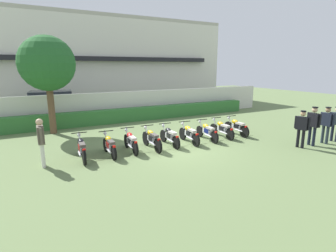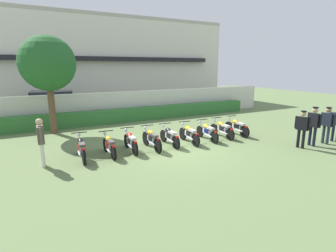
{
  "view_description": "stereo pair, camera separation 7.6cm",
  "coord_description": "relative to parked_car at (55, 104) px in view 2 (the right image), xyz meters",
  "views": [
    {
      "loc": [
        -5.62,
        -9.48,
        3.5
      ],
      "look_at": [
        0.0,
        0.98,
        0.85
      ],
      "focal_mm": 28.3,
      "sensor_mm": 36.0,
      "label": 1
    },
    {
      "loc": [
        -5.55,
        -9.52,
        3.5
      ],
      "look_at": [
        0.0,
        0.98,
        0.85
      ],
      "focal_mm": 28.3,
      "sensor_mm": 36.0,
      "label": 2
    }
  ],
  "objects": [
    {
      "name": "motorcycle_in_row_7",
      "position": [
        6.92,
        -9.68,
        -0.5
      ],
      "size": [
        0.6,
        1.9,
        0.94
      ],
      "rotation": [
        0.0,
        0.0,
        1.54
      ],
      "color": "black",
      "rests_on": "ground"
    },
    {
      "name": "officer_2",
      "position": [
        10.42,
        -12.85,
        0.09
      ],
      "size": [
        0.26,
        0.68,
        1.72
      ],
      "rotation": [
        0.0,
        0.0,
        3.07
      ],
      "color": "#28333D",
      "rests_on": "ground"
    },
    {
      "name": "motorcycle_in_row_5",
      "position": [
        4.88,
        -9.79,
        -0.49
      ],
      "size": [
        0.6,
        1.89,
        0.96
      ],
      "rotation": [
        0.0,
        0.0,
        1.5
      ],
      "color": "black",
      "rests_on": "ground"
    },
    {
      "name": "inspector_person",
      "position": [
        -1.36,
        -9.87,
        0.11
      ],
      "size": [
        0.24,
        0.7,
        1.75
      ],
      "color": "silver",
      "rests_on": "ground"
    },
    {
      "name": "motorcycle_in_row_1",
      "position": [
        1.08,
        -9.81,
        -0.5
      ],
      "size": [
        0.6,
        1.77,
        0.94
      ],
      "rotation": [
        0.0,
        0.0,
        1.56
      ],
      "color": "black",
      "rests_on": "ground"
    },
    {
      "name": "parked_car",
      "position": [
        0.0,
        0.0,
        0.0
      ],
      "size": [
        4.69,
        2.53,
        1.89
      ],
      "rotation": [
        0.0,
        0.0,
        -0.12
      ],
      "color": "black",
      "rests_on": "ground"
    },
    {
      "name": "motorcycle_in_row_8",
      "position": [
        7.86,
        -9.72,
        -0.48
      ],
      "size": [
        0.6,
        1.83,
        0.97
      ],
      "rotation": [
        0.0,
        0.0,
        1.56
      ],
      "color": "black",
      "rests_on": "ground"
    },
    {
      "name": "motorcycle_in_row_4",
      "position": [
        3.89,
        -9.69,
        -0.49
      ],
      "size": [
        0.6,
        1.87,
        0.95
      ],
      "rotation": [
        0.0,
        0.0,
        1.54
      ],
      "color": "black",
      "rests_on": "ground"
    },
    {
      "name": "building",
      "position": [
        3.95,
        5.88,
        3.0
      ],
      "size": [
        24.98,
        6.5,
        7.88
      ],
      "color": "silver",
      "rests_on": "ground"
    },
    {
      "name": "officer_1",
      "position": [
        9.57,
        -12.76,
        0.13
      ],
      "size": [
        0.27,
        0.7,
        1.78
      ],
      "rotation": [
        0.0,
        0.0,
        3.05
      ],
      "color": "black",
      "rests_on": "ground"
    },
    {
      "name": "motorcycle_in_row_0",
      "position": [
        0.01,
        -9.75,
        -0.48
      ],
      "size": [
        0.6,
        1.94,
        0.97
      ],
      "rotation": [
        0.0,
        0.0,
        1.51
      ],
      "color": "black",
      "rests_on": "ground"
    },
    {
      "name": "motorcycle_in_row_6",
      "position": [
        5.94,
        -9.76,
        -0.5
      ],
      "size": [
        0.6,
        1.9,
        0.94
      ],
      "rotation": [
        0.0,
        0.0,
        1.5
      ],
      "color": "black",
      "rests_on": "ground"
    },
    {
      "name": "motorcycle_in_row_2",
      "position": [
        2.02,
        -9.71,
        -0.49
      ],
      "size": [
        0.6,
        1.83,
        0.95
      ],
      "rotation": [
        0.0,
        0.0,
        1.51
      ],
      "color": "black",
      "rests_on": "ground"
    },
    {
      "name": "officer_0",
      "position": [
        8.82,
        -12.74,
        0.04
      ],
      "size": [
        0.32,
        0.65,
        1.66
      ],
      "rotation": [
        0.0,
        0.0,
        3.36
      ],
      "color": "black",
      "rests_on": "ground"
    },
    {
      "name": "motorcycle_in_row_3",
      "position": [
        2.95,
        -9.81,
        -0.48
      ],
      "size": [
        0.6,
        1.93,
        0.97
      ],
      "rotation": [
        0.0,
        0.0,
        1.56
      ],
      "color": "black",
      "rests_on": "ground"
    },
    {
      "name": "ground",
      "position": [
        3.95,
        -10.41,
        -0.94
      ],
      "size": [
        60.0,
        60.0,
        0.0
      ],
      "primitive_type": "plane",
      "color": "#607547"
    },
    {
      "name": "compound_wall",
      "position": [
        3.95,
        -2.9,
        0.01
      ],
      "size": [
        23.73,
        0.3,
        1.89
      ],
      "primitive_type": "cube",
      "color": "silver",
      "rests_on": "ground"
    },
    {
      "name": "tree_near_inspector",
      "position": [
        -0.55,
        -4.75,
        2.71
      ],
      "size": [
        2.82,
        2.82,
        5.09
      ],
      "color": "brown",
      "rests_on": "ground"
    },
    {
      "name": "hedge_row",
      "position": [
        3.95,
        -3.6,
        -0.51
      ],
      "size": [
        18.98,
        0.7,
        0.86
      ],
      "primitive_type": "cube",
      "color": "#337033",
      "rests_on": "ground"
    }
  ]
}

